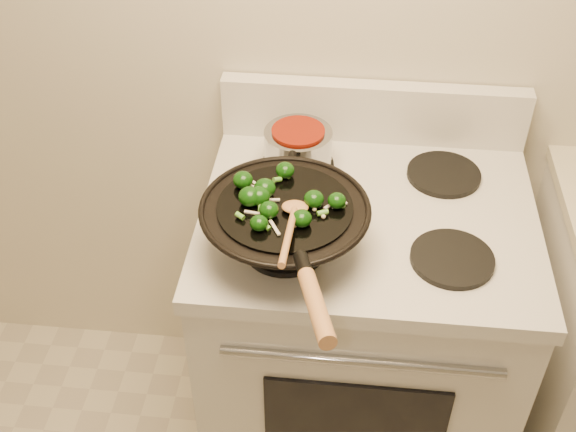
# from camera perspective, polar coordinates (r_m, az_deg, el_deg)

# --- Properties ---
(stove) EXTENTS (0.78, 0.67, 1.08)m
(stove) POSITION_cam_1_polar(r_m,az_deg,el_deg) (2.01, 5.46, -9.39)
(stove) COLOR silver
(stove) RESTS_ON ground
(wok) EXTENTS (0.36, 0.59, 0.18)m
(wok) POSITION_cam_1_polar(r_m,az_deg,el_deg) (1.52, -0.21, -0.71)
(wok) COLOR black
(wok) RESTS_ON stove
(stirfry) EXTENTS (0.25, 0.22, 0.04)m
(stirfry) POSITION_cam_1_polar(r_m,az_deg,el_deg) (1.49, -1.01, 1.53)
(stirfry) COLOR #0C3408
(stirfry) RESTS_ON wok
(wooden_spoon) EXTENTS (0.06, 0.25, 0.07)m
(wooden_spoon) POSITION_cam_1_polar(r_m,az_deg,el_deg) (1.42, 0.28, -0.50)
(wooden_spoon) COLOR #B37946
(wooden_spoon) RESTS_ON wok
(saucepan) EXTENTS (0.17, 0.27, 0.10)m
(saucepan) POSITION_cam_1_polar(r_m,az_deg,el_deg) (1.77, 0.79, 5.45)
(saucepan) COLOR #97999F
(saucepan) RESTS_ON stove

